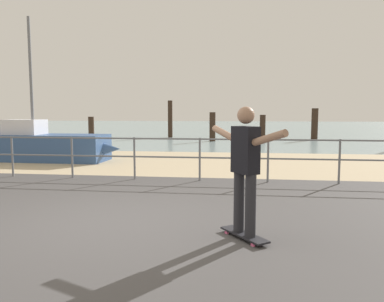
# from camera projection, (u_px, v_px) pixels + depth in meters

# --- Properties ---
(ground_plane) EXTENTS (24.00, 10.00, 0.04)m
(ground_plane) POSITION_uv_depth(u_px,v_px,m) (81.00, 247.00, 4.71)
(ground_plane) COLOR #474444
(ground_plane) RESTS_ON ground
(beach_strip) EXTENTS (24.00, 6.00, 0.04)m
(beach_strip) POSITION_uv_depth(u_px,v_px,m) (181.00, 162.00, 12.60)
(beach_strip) COLOR tan
(beach_strip) RESTS_ON ground
(sea_surface) EXTENTS (72.00, 50.00, 0.04)m
(sea_surface) POSITION_uv_depth(u_px,v_px,m) (222.00, 127.00, 40.22)
(sea_surface) COLOR #849EA3
(sea_surface) RESTS_ON ground
(railing_fence) EXTENTS (12.87, 0.05, 1.05)m
(railing_fence) POSITION_uv_depth(u_px,v_px,m) (134.00, 152.00, 9.25)
(railing_fence) COLOR slate
(railing_fence) RESTS_ON ground
(sailboat) EXTENTS (4.97, 1.49, 4.78)m
(sailboat) POSITION_uv_depth(u_px,v_px,m) (46.00, 146.00, 12.81)
(sailboat) COLOR #335184
(sailboat) RESTS_ON ground
(skateboard) EXTENTS (0.64, 0.76, 0.08)m
(skateboard) POSITION_uv_depth(u_px,v_px,m) (244.00, 235.00, 4.96)
(skateboard) COLOR black
(skateboard) RESTS_ON ground
(skateboarder) EXTENTS (0.95, 1.20, 1.65)m
(skateboarder) POSITION_uv_depth(u_px,v_px,m) (245.00, 163.00, 4.86)
(skateboarder) COLOR #26262B
(skateboarder) RESTS_ON skateboard
(groyne_post_0) EXTENTS (0.28, 0.28, 1.41)m
(groyne_post_0) POSITION_uv_depth(u_px,v_px,m) (91.00, 131.00, 18.99)
(groyne_post_0) COLOR #332319
(groyne_post_0) RESTS_ON ground
(groyne_post_1) EXTENTS (0.29, 0.29, 2.37)m
(groyne_post_1) POSITION_uv_depth(u_px,v_px,m) (170.00, 119.00, 24.29)
(groyne_post_1) COLOR #332319
(groyne_post_1) RESTS_ON ground
(groyne_post_2) EXTENTS (0.33, 0.33, 1.63)m
(groyne_post_2) POSITION_uv_depth(u_px,v_px,m) (212.00, 127.00, 21.17)
(groyne_post_2) COLOR #332319
(groyne_post_2) RESTS_ON ground
(groyne_post_3) EXTENTS (0.36, 0.36, 1.47)m
(groyne_post_3) POSITION_uv_depth(u_px,v_px,m) (263.00, 127.00, 23.81)
(groyne_post_3) COLOR #332319
(groyne_post_3) RESTS_ON ground
(groyne_post_4) EXTENTS (0.38, 0.38, 1.86)m
(groyne_post_4) POSITION_uv_depth(u_px,v_px,m) (315.00, 124.00, 22.18)
(groyne_post_4) COLOR #332319
(groyne_post_4) RESTS_ON ground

